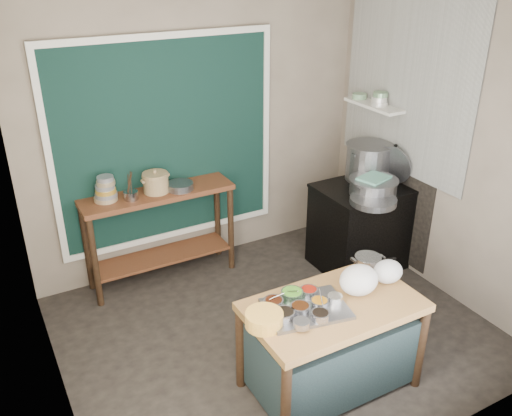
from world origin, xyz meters
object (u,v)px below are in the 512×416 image
yellow_basin (264,319)px  steamer (373,187)px  condiment_tray (306,309)px  saucepan (368,263)px  stock_pot (368,162)px  stove_block (361,227)px  prep_table (331,345)px  ceramic_crock (156,183)px  utensil_cup (131,195)px  back_counter (161,236)px

yellow_basin → steamer: bearing=31.1°
condiment_tray → saucepan: size_ratio=2.68×
stock_pot → steamer: bearing=-120.7°
saucepan → stove_block: bearing=68.5°
prep_table → stock_pot: stock_pot is taller
condiment_tray → saucepan: bearing=16.6°
stove_block → ceramic_crock: size_ratio=3.54×
prep_table → stock_pot: 2.18m
stove_block → ceramic_crock: bearing=159.0°
stove_block → stock_pot: 0.68m
utensil_cup → stock_pot: size_ratio=0.28×
back_counter → ceramic_crock: (-0.01, -0.00, 0.56)m
ceramic_crock → utensil_cup: bearing=-169.5°
stove_block → prep_table: bearing=-135.5°
back_counter → stove_block: 2.04m
ceramic_crock → stock_pot: size_ratio=0.53×
condiment_tray → utensil_cup: utensil_cup is taller
condiment_tray → ceramic_crock: bearing=100.4°
stove_block → yellow_basin: stove_block is taller
prep_table → back_counter: 2.11m
saucepan → utensil_cup: (-1.34, 1.74, 0.18)m
condiment_tray → yellow_basin: bearing=-179.2°
back_counter → steamer: bearing=-25.9°
condiment_tray → steamer: (1.49, 1.10, 0.20)m
ceramic_crock → steamer: size_ratio=0.53×
condiment_tray → stock_pot: (1.69, 1.43, 0.30)m
ceramic_crock → stove_block: bearing=-21.0°
utensil_cup → saucepan: bearing=-52.4°
prep_table → utensil_cup: bearing=113.0°
condiment_tray → utensil_cup: size_ratio=4.26×
condiment_tray → saucepan: saucepan is taller
stock_pot → yellow_basin: bearing=-144.7°
prep_table → steamer: (1.28, 1.13, 0.58)m
stove_block → saucepan: saucepan is taller
stove_block → condiment_tray: bearing=-140.5°
condiment_tray → steamer: 1.86m
stove_block → condiment_tray: (-1.54, -1.27, 0.34)m
saucepan → condiment_tray: bearing=-146.8°
prep_table → stove_block: bearing=44.6°
prep_table → back_counter: size_ratio=0.86×
prep_table → ceramic_crock: ceramic_crock is taller
utensil_cup → stock_pot: bearing=-12.8°
saucepan → ceramic_crock: ceramic_crock is taller
ceramic_crock → saucepan: bearing=-58.8°
saucepan → utensil_cup: size_ratio=1.59×
stock_pot → steamer: size_ratio=0.99×
prep_table → stock_pot: (1.47, 1.46, 0.69)m
prep_table → yellow_basin: 0.70m
back_counter → ceramic_crock: 0.56m
stove_block → condiment_tray: 2.02m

